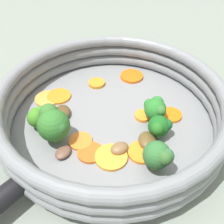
# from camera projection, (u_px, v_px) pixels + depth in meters

# --- Properties ---
(ground_plane) EXTENTS (4.00, 4.00, 0.00)m
(ground_plane) POSITION_uv_depth(u_px,v_px,m) (112.00, 126.00, 0.45)
(ground_plane) COLOR slate
(skillet) EXTENTS (0.34, 0.34, 0.02)m
(skillet) POSITION_uv_depth(u_px,v_px,m) (112.00, 122.00, 0.44)
(skillet) COLOR gray
(skillet) RESTS_ON ground_plane
(skillet_rim_wall) EXTENTS (0.36, 0.36, 0.06)m
(skillet_rim_wall) POSITION_uv_depth(u_px,v_px,m) (112.00, 105.00, 0.41)
(skillet_rim_wall) COLOR slate
(skillet_rim_wall) RESTS_ON skillet
(skillet_rivet_left) EXTENTS (0.01, 0.01, 0.01)m
(skillet_rivet_left) POSITION_uv_depth(u_px,v_px,m) (17.00, 169.00, 0.36)
(skillet_rivet_left) COLOR gray
(skillet_rivet_left) RESTS_ON skillet
(skillet_rivet_right) EXTENTS (0.01, 0.01, 0.01)m
(skillet_rivet_right) POSITION_uv_depth(u_px,v_px,m) (45.00, 195.00, 0.33)
(skillet_rivet_right) COLOR gray
(skillet_rivet_right) RESTS_ON skillet
(carrot_slice_0) EXTENTS (0.06, 0.06, 0.00)m
(carrot_slice_0) POSITION_uv_depth(u_px,v_px,m) (47.00, 98.00, 0.47)
(carrot_slice_0) COLOR #EF9A3F
(carrot_slice_0) RESTS_ON skillet
(carrot_slice_1) EXTENTS (0.06, 0.06, 0.00)m
(carrot_slice_1) POSITION_uv_depth(u_px,v_px,m) (59.00, 96.00, 0.48)
(carrot_slice_1) COLOR orange
(carrot_slice_1) RESTS_ON skillet
(carrot_slice_2) EXTENTS (0.05, 0.05, 0.00)m
(carrot_slice_2) POSITION_uv_depth(u_px,v_px,m) (90.00, 152.00, 0.38)
(carrot_slice_2) COLOR #E05C1C
(carrot_slice_2) RESTS_ON skillet
(carrot_slice_3) EXTENTS (0.06, 0.06, 0.01)m
(carrot_slice_3) POSITION_uv_depth(u_px,v_px,m) (142.00, 152.00, 0.38)
(carrot_slice_3) COLOR orange
(carrot_slice_3) RESTS_ON skillet
(carrot_slice_4) EXTENTS (0.03, 0.03, 0.01)m
(carrot_slice_4) POSITION_uv_depth(u_px,v_px,m) (97.00, 83.00, 0.50)
(carrot_slice_4) COLOR orange
(carrot_slice_4) RESTS_ON skillet
(carrot_slice_5) EXTENTS (0.06, 0.06, 0.00)m
(carrot_slice_5) POSITION_uv_depth(u_px,v_px,m) (111.00, 157.00, 0.37)
(carrot_slice_5) COLOR orange
(carrot_slice_5) RESTS_ON skillet
(carrot_slice_6) EXTENTS (0.06, 0.06, 0.00)m
(carrot_slice_6) POSITION_uv_depth(u_px,v_px,m) (132.00, 76.00, 0.52)
(carrot_slice_6) COLOR orange
(carrot_slice_6) RESTS_ON skillet
(carrot_slice_7) EXTENTS (0.05, 0.05, 0.00)m
(carrot_slice_7) POSITION_uv_depth(u_px,v_px,m) (80.00, 141.00, 0.40)
(carrot_slice_7) COLOR orange
(carrot_slice_7) RESTS_ON skillet
(carrot_slice_8) EXTENTS (0.03, 0.03, 0.01)m
(carrot_slice_8) POSITION_uv_depth(u_px,v_px,m) (143.00, 116.00, 0.44)
(carrot_slice_8) COLOR orange
(carrot_slice_8) RESTS_ON skillet
(carrot_slice_9) EXTENTS (0.05, 0.05, 0.00)m
(carrot_slice_9) POSITION_uv_depth(u_px,v_px,m) (171.00, 115.00, 0.44)
(carrot_slice_9) COLOR orange
(carrot_slice_9) RESTS_ON skillet
(broccoli_floret_0) EXTENTS (0.03, 0.04, 0.04)m
(broccoli_floret_0) POSITION_uv_depth(u_px,v_px,m) (159.00, 126.00, 0.39)
(broccoli_floret_0) COLOR #87A56D
(broccoli_floret_0) RESTS_ON skillet
(broccoli_floret_1) EXTENTS (0.06, 0.05, 0.06)m
(broccoli_floret_1) POSITION_uv_depth(u_px,v_px,m) (53.00, 124.00, 0.38)
(broccoli_floret_1) COLOR #5C8B4B
(broccoli_floret_1) RESTS_ON skillet
(broccoli_floret_2) EXTENTS (0.04, 0.04, 0.05)m
(broccoli_floret_2) POSITION_uv_depth(u_px,v_px,m) (159.00, 156.00, 0.34)
(broccoli_floret_2) COLOR #78A458
(broccoli_floret_2) RESTS_ON skillet
(broccoli_floret_3) EXTENTS (0.03, 0.03, 0.04)m
(broccoli_floret_3) POSITION_uv_depth(u_px,v_px,m) (37.00, 117.00, 0.41)
(broccoli_floret_3) COLOR #6A9456
(broccoli_floret_3) RESTS_ON skillet
(broccoli_floret_4) EXTENTS (0.04, 0.04, 0.04)m
(broccoli_floret_4) POSITION_uv_depth(u_px,v_px,m) (155.00, 108.00, 0.41)
(broccoli_floret_4) COLOR #84B462
(broccoli_floret_4) RESTS_ON skillet
(mushroom_piece_0) EXTENTS (0.04, 0.04, 0.01)m
(mushroom_piece_0) POSITION_uv_depth(u_px,v_px,m) (147.00, 140.00, 0.39)
(mushroom_piece_0) COLOR brown
(mushroom_piece_0) RESTS_ON skillet
(mushroom_piece_1) EXTENTS (0.03, 0.03, 0.01)m
(mushroom_piece_1) POSITION_uv_depth(u_px,v_px,m) (63.00, 152.00, 0.38)
(mushroom_piece_1) COLOR brown
(mushroom_piece_1) RESTS_ON skillet
(mushroom_piece_2) EXTENTS (0.04, 0.04, 0.01)m
(mushroom_piece_2) POSITION_uv_depth(u_px,v_px,m) (62.00, 112.00, 0.44)
(mushroom_piece_2) COLOR brown
(mushroom_piece_2) RESTS_ON skillet
(mushroom_piece_3) EXTENTS (0.02, 0.03, 0.01)m
(mushroom_piece_3) POSITION_uv_depth(u_px,v_px,m) (120.00, 148.00, 0.38)
(mushroom_piece_3) COLOR brown
(mushroom_piece_3) RESTS_ON skillet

